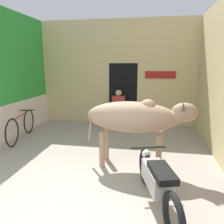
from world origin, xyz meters
name	(u,v)px	position (x,y,z in m)	size (l,w,h in m)	color
ground_plane	(62,212)	(0.00, 0.00, 0.00)	(30.00, 30.00, 0.00)	#9E9389
wall_back_with_doorway	(120,79)	(0.07, 5.03, 1.52)	(5.20, 0.93, 3.46)	#D1BC84
cow	(136,118)	(0.90, 1.61, 1.01)	(2.14, 0.73, 1.39)	tan
motorcycle_near	(157,180)	(1.30, 0.36, 0.41)	(0.73, 1.84, 0.73)	black
bicycle	(21,126)	(-2.30, 2.69, 0.37)	(0.47, 1.79, 0.73)	black
shopkeeper_seated	(118,108)	(0.13, 4.36, 0.63)	(0.40, 0.33, 1.22)	#3D3842
plastic_stool	(108,119)	(-0.20, 4.38, 0.23)	(0.32, 0.32, 0.42)	#2856B2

